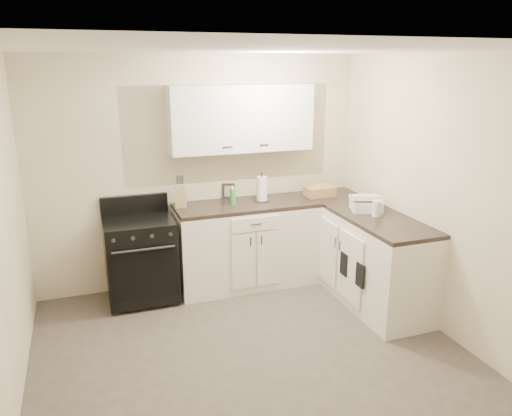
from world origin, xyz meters
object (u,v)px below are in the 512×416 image
object	(u,v)px
paper_towel	(262,189)
wicker_basket	(319,191)
countertop_grill	(366,205)
stove	(141,259)
knife_block	(181,196)

from	to	relation	value
paper_towel	wicker_basket	size ratio (longest dim) A/B	0.86
wicker_basket	countertop_grill	bearing A→B (deg)	-74.35
stove	knife_block	size ratio (longest dim) A/B	3.40
paper_towel	countertop_grill	size ratio (longest dim) A/B	0.93
paper_towel	countertop_grill	distance (m)	1.14
countertop_grill	stove	bearing A→B (deg)	-177.13
knife_block	paper_towel	distance (m)	0.89
wicker_basket	countertop_grill	world-z (taller)	countertop_grill
stove	paper_towel	xyz separation A→B (m)	(1.36, 0.06, 0.62)
knife_block	countertop_grill	xyz separation A→B (m)	(1.78, -0.77, -0.07)
stove	knife_block	world-z (taller)	knife_block
stove	wicker_basket	distance (m)	2.12
wicker_basket	stove	bearing A→B (deg)	-178.84
stove	paper_towel	world-z (taller)	paper_towel
paper_towel	countertop_grill	xyz separation A→B (m)	(0.89, -0.71, -0.08)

